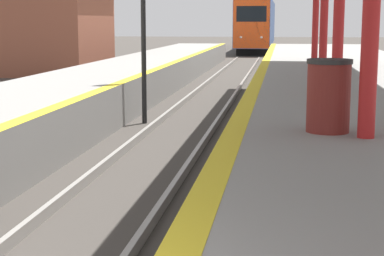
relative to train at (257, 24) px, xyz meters
name	(u,v)px	position (x,y,z in m)	size (l,w,h in m)	color
train	(257,24)	(0.00, 0.00, 0.00)	(2.64, 20.35, 4.42)	black
trash_bin	(329,96)	(2.91, -47.06, -0.71)	(0.61, 0.61, 0.99)	maroon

